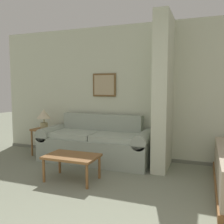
{
  "coord_description": "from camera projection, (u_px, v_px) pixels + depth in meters",
  "views": [
    {
      "loc": [
        0.47,
        -1.2,
        1.4
      ],
      "look_at": [
        -0.77,
        2.09,
        1.05
      ],
      "focal_mm": 40.0,
      "sensor_mm": 36.0,
      "label": 1
    }
  ],
  "objects": [
    {
      "name": "wall_back",
      "position": [
        179.0,
        93.0,
        4.59
      ],
      "size": [
        7.69,
        0.16,
        2.6
      ],
      "color": "beige",
      "rests_on": "ground_plane"
    },
    {
      "name": "wall_partition_pillar",
      "position": [
        163.0,
        93.0,
        4.23
      ],
      "size": [
        0.24,
        0.82,
        2.6
      ],
      "color": "beige",
      "rests_on": "ground_plane"
    },
    {
      "name": "couch",
      "position": [
        96.0,
        144.0,
        4.74
      ],
      "size": [
        2.12,
        0.84,
        0.87
      ],
      "color": "#99A393",
      "rests_on": "ground_plane"
    },
    {
      "name": "coffee_table",
      "position": [
        72.0,
        158.0,
        3.74
      ],
      "size": [
        0.79,
        0.51,
        0.39
      ],
      "color": "brown",
      "rests_on": "ground_plane"
    },
    {
      "name": "side_table",
      "position": [
        44.0,
        133.0,
        5.18
      ],
      "size": [
        0.42,
        0.42,
        0.55
      ],
      "color": "brown",
      "rests_on": "ground_plane"
    },
    {
      "name": "table_lamp",
      "position": [
        44.0,
        116.0,
        5.15
      ],
      "size": [
        0.28,
        0.28,
        0.4
      ],
      "color": "tan",
      "rests_on": "side_table"
    }
  ]
}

